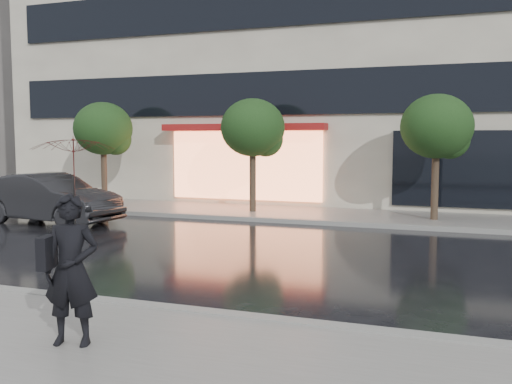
% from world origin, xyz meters
% --- Properties ---
extents(ground, '(120.00, 120.00, 0.00)m').
position_xyz_m(ground, '(0.00, 0.00, 0.00)').
color(ground, black).
rests_on(ground, ground).
extents(sidewalk_near, '(60.00, 4.50, 0.12)m').
position_xyz_m(sidewalk_near, '(0.00, -3.25, 0.06)').
color(sidewalk_near, slate).
rests_on(sidewalk_near, ground).
extents(sidewalk_far, '(60.00, 3.50, 0.12)m').
position_xyz_m(sidewalk_far, '(0.00, 10.25, 0.06)').
color(sidewalk_far, slate).
rests_on(sidewalk_far, ground).
extents(curb_near, '(60.00, 0.25, 0.14)m').
position_xyz_m(curb_near, '(0.00, -1.00, 0.07)').
color(curb_near, gray).
rests_on(curb_near, ground).
extents(curb_far, '(60.00, 0.25, 0.14)m').
position_xyz_m(curb_far, '(0.00, 8.50, 0.07)').
color(curb_far, gray).
rests_on(curb_far, ground).
extents(bg_building_left, '(14.00, 10.00, 12.00)m').
position_xyz_m(bg_building_left, '(-28.00, 26.00, 6.00)').
color(bg_building_left, '#59544F').
rests_on(bg_building_left, ground).
extents(tree_far_west, '(2.20, 2.20, 3.99)m').
position_xyz_m(tree_far_west, '(-8.94, 10.03, 2.92)').
color(tree_far_west, '#33261C').
rests_on(tree_far_west, ground).
extents(tree_mid_west, '(2.20, 2.20, 3.99)m').
position_xyz_m(tree_mid_west, '(-2.94, 10.03, 2.92)').
color(tree_mid_west, '#33261C').
rests_on(tree_mid_west, ground).
extents(tree_mid_east, '(2.20, 2.20, 3.99)m').
position_xyz_m(tree_mid_east, '(3.06, 10.03, 2.92)').
color(tree_mid_east, '#33261C').
rests_on(tree_mid_east, ground).
extents(parked_car, '(4.86, 2.19, 1.55)m').
position_xyz_m(parked_car, '(-8.25, 6.00, 0.77)').
color(parked_car, black).
rests_on(parked_car, ground).
extents(pedestrian_with_umbrella, '(1.20, 1.21, 2.55)m').
position_xyz_m(pedestrian_with_umbrella, '(-0.69, -2.74, 1.76)').
color(pedestrian_with_umbrella, black).
rests_on(pedestrian_with_umbrella, sidewalk_near).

